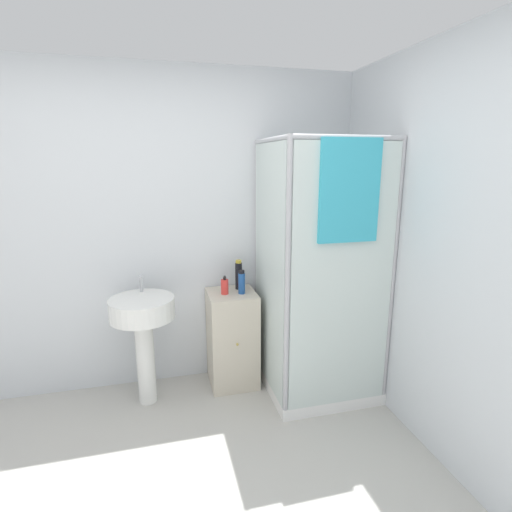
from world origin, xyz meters
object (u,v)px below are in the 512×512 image
Objects in this scene: shampoo_bottle_tall_black at (239,275)px; shampoo_bottle_blue at (242,282)px; sink at (143,323)px; soap_dispenser at (225,286)px.

shampoo_bottle_blue is (-0.00, -0.12, -0.03)m from shampoo_bottle_tall_black.
shampoo_bottle_tall_black is (0.76, 0.19, 0.26)m from sink.
shampoo_bottle_tall_black is at bearing 88.67° from shampoo_bottle_blue.
shampoo_bottle_tall_black is at bearing 13.80° from sink.
sink is at bearing -166.20° from shampoo_bottle_tall_black.
shampoo_bottle_tall_black is 1.28× the size of shampoo_bottle_blue.
shampoo_bottle_blue is (0.76, 0.06, 0.23)m from sink.
soap_dispenser is at bearing 170.46° from shampoo_bottle_blue.
shampoo_bottle_blue reaches higher than soap_dispenser.
shampoo_bottle_blue is at bearing -91.33° from shampoo_bottle_tall_black.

